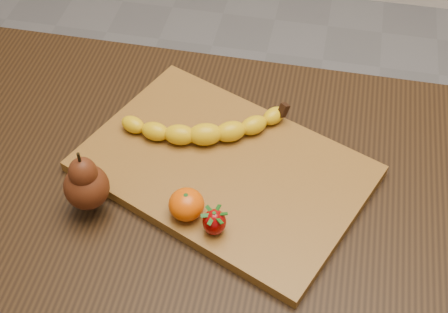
% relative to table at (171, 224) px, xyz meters
% --- Properties ---
extents(table, '(1.00, 0.70, 0.76)m').
position_rel_table_xyz_m(table, '(0.00, 0.00, 0.00)').
color(table, black).
rests_on(table, ground).
extents(cutting_board, '(0.53, 0.45, 0.02)m').
position_rel_table_xyz_m(cutting_board, '(0.08, 0.05, 0.11)').
color(cutting_board, brown).
rests_on(cutting_board, table).
extents(banana, '(0.25, 0.13, 0.04)m').
position_rel_table_xyz_m(banana, '(0.04, 0.10, 0.14)').
color(banana, '#E7B90A').
rests_on(banana, cutting_board).
extents(pear, '(0.09, 0.09, 0.11)m').
position_rel_table_xyz_m(pear, '(-0.11, -0.06, 0.17)').
color(pear, '#4E1F0C').
rests_on(pear, cutting_board).
extents(mandarin, '(0.06, 0.06, 0.05)m').
position_rel_table_xyz_m(mandarin, '(0.05, -0.06, 0.14)').
color(mandarin, '#D94D02').
rests_on(mandarin, cutting_board).
extents(strawberry, '(0.04, 0.04, 0.04)m').
position_rel_table_xyz_m(strawberry, '(0.10, -0.08, 0.14)').
color(strawberry, '#8A0304').
rests_on(strawberry, cutting_board).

